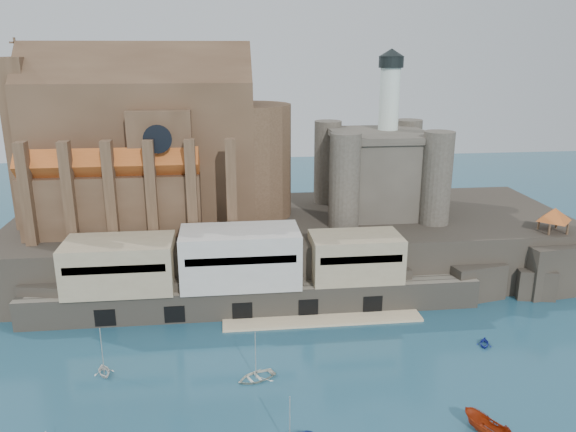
% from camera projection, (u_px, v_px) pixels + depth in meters
% --- Properties ---
extents(ground, '(300.00, 300.00, 0.00)m').
position_uv_depth(ground, '(332.00, 391.00, 66.97)').
color(ground, navy).
rests_on(ground, ground).
extents(promontory, '(100.00, 36.00, 10.00)m').
position_uv_depth(promontory, '(291.00, 243.00, 103.01)').
color(promontory, black).
rests_on(promontory, ground).
extents(quay, '(70.00, 12.00, 13.05)m').
position_uv_depth(quay, '(240.00, 274.00, 86.08)').
color(quay, '#6D6657').
rests_on(quay, ground).
extents(church, '(47.00, 25.93, 30.51)m').
position_uv_depth(church, '(154.00, 151.00, 97.81)').
color(church, '#493322').
rests_on(church, promontory).
extents(castle_keep, '(21.20, 21.20, 29.30)m').
position_uv_depth(castle_keep, '(379.00, 168.00, 102.56)').
color(castle_keep, '#443E35').
rests_on(castle_keep, promontory).
extents(rock_outcrop, '(14.50, 10.50, 8.70)m').
position_uv_depth(rock_outcrop, '(548.00, 265.00, 95.00)').
color(rock_outcrop, black).
rests_on(rock_outcrop, ground).
extents(pavilion, '(6.40, 6.40, 5.40)m').
position_uv_depth(pavilion, '(554.00, 216.00, 92.65)').
color(pavilion, '#493322').
rests_on(pavilion, rock_outcrop).
extents(boat_4, '(3.31, 2.70, 3.32)m').
position_uv_depth(boat_4, '(104.00, 374.00, 70.51)').
color(boat_4, silver).
rests_on(boat_4, ground).
extents(boat_6, '(2.44, 3.67, 5.00)m').
position_uv_depth(boat_6, '(256.00, 379.00, 69.59)').
color(boat_6, silver).
rests_on(boat_6, ground).
extents(boat_7, '(2.85, 2.40, 2.84)m').
position_uv_depth(boat_7, '(484.00, 345.00, 77.40)').
color(boat_7, '#1A2897').
rests_on(boat_7, ground).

